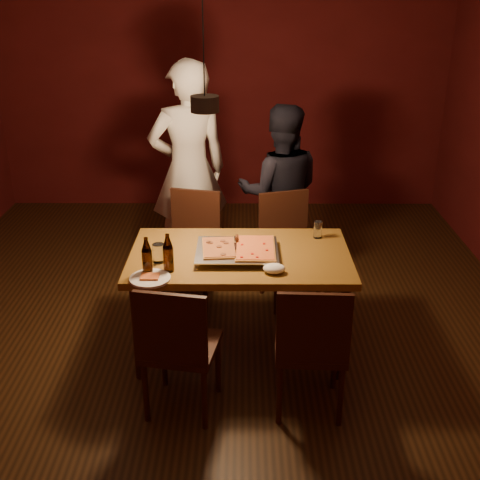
{
  "coord_description": "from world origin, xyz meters",
  "views": [
    {
      "loc": [
        0.24,
        -3.79,
        2.46
      ],
      "look_at": [
        0.22,
        -0.07,
        0.85
      ],
      "focal_mm": 45.0,
      "sensor_mm": 36.0,
      "label": 1
    }
  ],
  "objects_px": {
    "chair_far_left": "(192,235)",
    "chair_far_right": "(287,237)",
    "pizza_tray": "(237,252)",
    "diner_white": "(189,171)",
    "chair_near_right": "(311,339)",
    "beer_bottle_a": "(147,256)",
    "dining_table": "(240,263)",
    "chair_near_left": "(177,339)",
    "beer_bottle_b": "(168,253)",
    "diner_dark": "(280,193)",
    "pendant_lamp": "(205,102)",
    "plate_slice": "(150,278)"
  },
  "relations": [
    {
      "from": "chair_far_left",
      "to": "chair_far_right",
      "type": "xyz_separation_m",
      "value": [
        0.78,
        -0.03,
        0.0
      ]
    },
    {
      "from": "pizza_tray",
      "to": "diner_white",
      "type": "distance_m",
      "value": 1.41
    },
    {
      "from": "chair_far_right",
      "to": "chair_near_right",
      "type": "xyz_separation_m",
      "value": [
        0.04,
        -1.51,
        0.0
      ]
    },
    {
      "from": "beer_bottle_a",
      "to": "dining_table",
      "type": "bearing_deg",
      "value": 27.86
    },
    {
      "from": "dining_table",
      "to": "pizza_tray",
      "type": "height_order",
      "value": "pizza_tray"
    },
    {
      "from": "chair_near_left",
      "to": "pizza_tray",
      "type": "distance_m",
      "value": 0.82
    },
    {
      "from": "diner_white",
      "to": "beer_bottle_b",
      "type": "bearing_deg",
      "value": 70.84
    },
    {
      "from": "beer_bottle_b",
      "to": "beer_bottle_a",
      "type": "bearing_deg",
      "value": -163.76
    },
    {
      "from": "dining_table",
      "to": "chair_near_right",
      "type": "xyz_separation_m",
      "value": [
        0.42,
        -0.73,
        -0.14
      ]
    },
    {
      "from": "chair_near_left",
      "to": "diner_dark",
      "type": "bearing_deg",
      "value": 80.86
    },
    {
      "from": "chair_near_left",
      "to": "chair_near_right",
      "type": "xyz_separation_m",
      "value": [
        0.79,
        0.01,
        0.0
      ]
    },
    {
      "from": "chair_far_left",
      "to": "pizza_tray",
      "type": "height_order",
      "value": "chair_far_left"
    },
    {
      "from": "pendant_lamp",
      "to": "chair_near_left",
      "type": "bearing_deg",
      "value": -100.05
    },
    {
      "from": "diner_white",
      "to": "chair_near_right",
      "type": "bearing_deg",
      "value": 94.24
    },
    {
      "from": "diner_dark",
      "to": "plate_slice",
      "type": "bearing_deg",
      "value": 62.28
    },
    {
      "from": "diner_white",
      "to": "chair_far_left",
      "type": "bearing_deg",
      "value": 77.83
    },
    {
      "from": "beer_bottle_b",
      "to": "diner_white",
      "type": "relative_size",
      "value": 0.13
    },
    {
      "from": "beer_bottle_a",
      "to": "pendant_lamp",
      "type": "relative_size",
      "value": 0.23
    },
    {
      "from": "beer_bottle_b",
      "to": "diner_dark",
      "type": "relative_size",
      "value": 0.17
    },
    {
      "from": "dining_table",
      "to": "plate_slice",
      "type": "relative_size",
      "value": 5.83
    },
    {
      "from": "pizza_tray",
      "to": "beer_bottle_a",
      "type": "distance_m",
      "value": 0.63
    },
    {
      "from": "dining_table",
      "to": "chair_far_right",
      "type": "xyz_separation_m",
      "value": [
        0.38,
        0.78,
        -0.14
      ]
    },
    {
      "from": "diner_dark",
      "to": "chair_far_right",
      "type": "bearing_deg",
      "value": 96.39
    },
    {
      "from": "chair_far_right",
      "to": "pendant_lamp",
      "type": "height_order",
      "value": "pendant_lamp"
    },
    {
      "from": "chair_far_right",
      "to": "pizza_tray",
      "type": "xyz_separation_m",
      "value": [
        -0.4,
        -0.82,
        0.24
      ]
    },
    {
      "from": "chair_near_left",
      "to": "pendant_lamp",
      "type": "relative_size",
      "value": 0.45
    },
    {
      "from": "chair_far_right",
      "to": "chair_near_right",
      "type": "height_order",
      "value": "same"
    },
    {
      "from": "beer_bottle_a",
      "to": "pendant_lamp",
      "type": "height_order",
      "value": "pendant_lamp"
    },
    {
      "from": "plate_slice",
      "to": "diner_dark",
      "type": "bearing_deg",
      "value": 61.02
    },
    {
      "from": "dining_table",
      "to": "chair_far_right",
      "type": "height_order",
      "value": "chair_far_right"
    },
    {
      "from": "chair_far_left",
      "to": "pendant_lamp",
      "type": "relative_size",
      "value": 0.46
    },
    {
      "from": "chair_far_right",
      "to": "plate_slice",
      "type": "distance_m",
      "value": 1.52
    },
    {
      "from": "dining_table",
      "to": "plate_slice",
      "type": "distance_m",
      "value": 0.69
    },
    {
      "from": "chair_near_left",
      "to": "diner_dark",
      "type": "relative_size",
      "value": 0.32
    },
    {
      "from": "dining_table",
      "to": "pendant_lamp",
      "type": "bearing_deg",
      "value": 163.36
    },
    {
      "from": "beer_bottle_b",
      "to": "pendant_lamp",
      "type": "bearing_deg",
      "value": 55.36
    },
    {
      "from": "chair_near_left",
      "to": "chair_far_right",
      "type": "bearing_deg",
      "value": 74.45
    },
    {
      "from": "beer_bottle_a",
      "to": "diner_dark",
      "type": "bearing_deg",
      "value": 59.03
    },
    {
      "from": "beer_bottle_b",
      "to": "plate_slice",
      "type": "height_order",
      "value": "beer_bottle_b"
    },
    {
      "from": "pendant_lamp",
      "to": "beer_bottle_a",
      "type": "bearing_deg",
      "value": -134.01
    },
    {
      "from": "chair_near_left",
      "to": "beer_bottle_a",
      "type": "bearing_deg",
      "value": 127.39
    },
    {
      "from": "chair_near_left",
      "to": "beer_bottle_a",
      "type": "distance_m",
      "value": 0.59
    },
    {
      "from": "beer_bottle_b",
      "to": "diner_dark",
      "type": "distance_m",
      "value": 1.7
    },
    {
      "from": "chair_near_right",
      "to": "beer_bottle_b",
      "type": "distance_m",
      "value": 1.05
    },
    {
      "from": "dining_table",
      "to": "plate_slice",
      "type": "xyz_separation_m",
      "value": [
        -0.56,
        -0.39,
        0.08
      ]
    },
    {
      "from": "chair_near_right",
      "to": "diner_dark",
      "type": "height_order",
      "value": "diner_dark"
    },
    {
      "from": "plate_slice",
      "to": "pendant_lamp",
      "type": "xyz_separation_m",
      "value": [
        0.34,
        0.46,
        1.0
      ]
    },
    {
      "from": "chair_near_right",
      "to": "plate_slice",
      "type": "relative_size",
      "value": 1.88
    },
    {
      "from": "beer_bottle_b",
      "to": "plate_slice",
      "type": "distance_m",
      "value": 0.2
    },
    {
      "from": "diner_dark",
      "to": "chair_far_left",
      "type": "bearing_deg",
      "value": 30.65
    }
  ]
}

